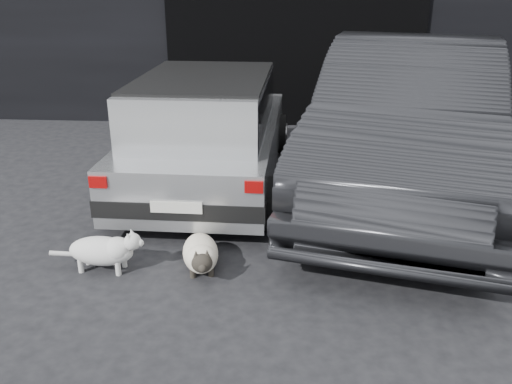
# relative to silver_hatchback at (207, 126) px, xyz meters

# --- Properties ---
(ground) EXTENTS (80.00, 80.00, 0.00)m
(ground) POSITION_rel_silver_hatchback_xyz_m (-0.04, -1.20, -0.70)
(ground) COLOR black
(ground) RESTS_ON ground
(garage_opening) EXTENTS (4.00, 0.10, 2.60)m
(garage_opening) POSITION_rel_silver_hatchback_xyz_m (0.96, 2.79, 0.60)
(garage_opening) COLOR black
(garage_opening) RESTS_ON ground
(silver_hatchback) EXTENTS (1.79, 3.50, 1.28)m
(silver_hatchback) POSITION_rel_silver_hatchback_xyz_m (0.00, 0.00, 0.00)
(silver_hatchback) COLOR #B8BABD
(silver_hatchback) RESTS_ON ground
(second_car) EXTENTS (2.88, 5.31, 1.66)m
(second_car) POSITION_rel_silver_hatchback_xyz_m (2.22, -0.02, 0.13)
(second_car) COLOR black
(second_car) RESTS_ON ground
(cat_siamese) EXTENTS (0.41, 0.86, 0.30)m
(cat_siamese) POSITION_rel_silver_hatchback_xyz_m (0.23, -1.99, -0.56)
(cat_siamese) COLOR beige
(cat_siamese) RESTS_ON ground
(cat_white) EXTENTS (0.82, 0.31, 0.38)m
(cat_white) POSITION_rel_silver_hatchback_xyz_m (-0.55, -2.05, -0.51)
(cat_white) COLOR silver
(cat_white) RESTS_ON ground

